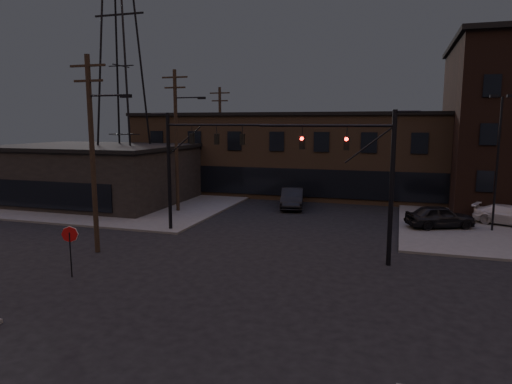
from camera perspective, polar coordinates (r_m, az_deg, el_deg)
ground at (r=21.88m, az=-1.72°, el=-10.99°), size 140.00×140.00×0.00m
sidewalk_nw at (r=50.99m, az=-17.14°, el=0.11°), size 30.00×30.00×0.15m
building_row at (r=48.05m, az=9.32°, el=4.59°), size 40.00×12.00×8.00m
building_left at (r=44.70m, az=-19.51°, el=1.96°), size 16.00×12.00×5.00m
traffic_signal_near at (r=24.11m, az=13.97°, el=2.64°), size 7.12×0.24×8.00m
traffic_signal_far at (r=30.68m, az=-8.74°, el=4.20°), size 7.12×0.24×8.00m
stop_sign at (r=23.54m, az=-22.24°, el=-5.53°), size 0.72×0.33×2.48m
utility_pole_near at (r=26.93m, az=-19.70°, el=5.00°), size 3.70×0.28×11.00m
utility_pole_mid at (r=37.64m, az=-9.86°, el=6.69°), size 3.70×0.28×11.50m
utility_pole_far at (r=49.02m, az=-4.49°, el=6.84°), size 2.20×0.28×11.00m
transmission_tower at (r=45.20m, az=-16.51°, el=14.89°), size 7.00×7.00×25.00m
lot_light_a at (r=34.07m, az=28.03°, el=4.57°), size 1.50×0.28×9.14m
parked_car_lot_a at (r=34.01m, az=22.00°, el=-2.84°), size 4.96×3.50×1.57m
parked_car_lot_b at (r=37.02m, az=29.12°, el=-2.56°), size 5.13×3.57×1.38m
car_crossing at (r=39.62m, az=4.56°, el=-0.76°), size 2.75×5.48×1.72m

